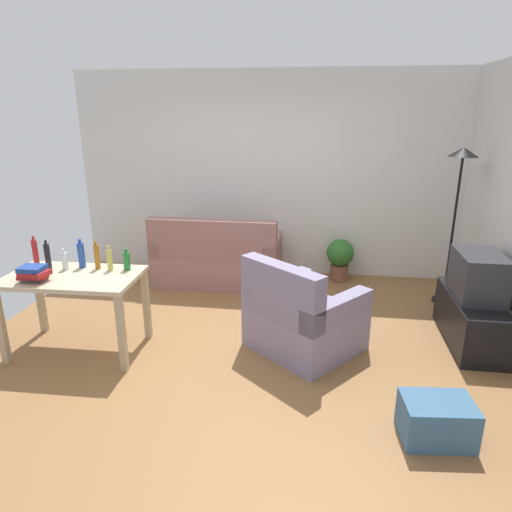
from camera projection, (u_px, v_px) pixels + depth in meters
The scene contains 18 objects.
ground_plane at pixel (239, 344), 4.50m from camera, with size 5.20×4.40×0.02m, color olive.
wall_rear at pixel (267, 175), 6.15m from camera, with size 5.20×0.10×2.70m, color silver.
couch at pixel (217, 260), 5.97m from camera, with size 1.61×0.84×0.92m.
tv_stand at pixel (471, 320), 4.45m from camera, with size 0.44×1.10×0.48m.
tv at pixel (479, 276), 4.31m from camera, with size 0.41×0.60×0.44m.
torchiere_lamp at pixel (459, 184), 5.03m from camera, with size 0.32×0.32×1.81m.
desk at pixel (74, 286), 4.18m from camera, with size 1.22×0.73×0.76m.
potted_plant at pixel (340, 257), 6.04m from camera, with size 0.36×0.36×0.57m.
armchair at pixel (301, 318), 4.29m from camera, with size 1.23×1.22×0.92m.
storage_box at pixel (437, 420), 3.15m from camera, with size 0.48×0.34×0.30m, color #386084.
bottle_red at pixel (35, 253), 4.35m from camera, with size 0.05×0.05×0.30m.
bottle_dark at pixel (48, 256), 4.28m from camera, with size 0.05×0.05×0.28m.
bottle_clear at pixel (65, 261), 4.27m from camera, with size 0.05×0.05×0.21m.
bottle_blue at pixel (81, 255), 4.32m from camera, with size 0.06×0.06×0.28m.
bottle_amber at pixel (97, 256), 4.28m from camera, with size 0.05×0.05×0.27m.
bottle_squat at pixel (110, 260), 4.24m from camera, with size 0.05×0.05×0.24m.
bottle_green at pixel (127, 261), 4.26m from camera, with size 0.06×0.06×0.21m.
book_stack at pixel (34, 273), 3.98m from camera, with size 0.28×0.21×0.14m.
Camera 1 is at (0.75, -3.94, 2.21)m, focal length 31.92 mm.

